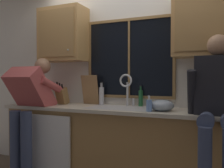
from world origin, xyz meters
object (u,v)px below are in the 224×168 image
person_sitting_on_counter (218,96)px  bottle_tall_clear (102,95)px  knife_block (62,96)px  bottle_green_glass (141,98)px  cutting_board (90,90)px  soap_dispenser (149,105)px  mixing_bowl (162,105)px  person_standing (30,104)px

person_sitting_on_counter → bottle_tall_clear: (-1.40, 0.48, -0.06)m
knife_block → bottle_green_glass: 1.06m
bottle_green_glass → bottle_tall_clear: bottle_tall_clear is taller
cutting_board → bottle_tall_clear: cutting_board is taller
person_sitting_on_counter → bottle_green_glass: 1.01m
person_sitting_on_counter → bottle_tall_clear: size_ratio=4.20×
knife_block → soap_dispenser: 1.29m
knife_block → mixing_bowl: bearing=-6.1°
person_standing → person_sitting_on_counter: bearing=0.8°
person_standing → knife_block: 0.44m
person_sitting_on_counter → mixing_bowl: (-0.55, 0.20, -0.13)m
person_standing → person_sitting_on_counter: person_sitting_on_counter is taller
person_sitting_on_counter → bottle_green_glass: size_ratio=4.85×
mixing_bowl → bottle_tall_clear: bottle_tall_clear is taller
soap_dispenser → knife_block: bearing=168.3°
knife_block → bottle_tall_clear: 0.54m
knife_block → cutting_board: (0.35, 0.14, 0.09)m
person_sitting_on_counter → bottle_green_glass: person_sitting_on_counter is taller
mixing_bowl → bottle_green_glass: bottle_green_glass is taller
bottle_green_glass → mixing_bowl: bearing=-43.5°
bottle_green_glass → person_sitting_on_counter: bearing=-30.1°
cutting_board → mixing_bowl: bearing=-15.5°
person_standing → knife_block: bearing=59.3°
knife_block → bottle_tall_clear: knife_block is taller
cutting_board → bottle_green_glass: size_ratio=1.53×
person_standing → soap_dispenser: (1.49, 0.11, 0.03)m
mixing_bowl → soap_dispenser: (-0.11, -0.12, 0.01)m
person_sitting_on_counter → mixing_bowl: size_ratio=4.94×
bottle_tall_clear → soap_dispenser: bearing=-28.1°
person_standing → cutting_board: (0.57, 0.51, 0.16)m
knife_block → bottle_green_glass: (1.05, 0.17, -0.00)m
knife_block → bottle_green_glass: knife_block is taller
person_sitting_on_counter → soap_dispenser: (-0.66, 0.08, -0.12)m
soap_dispenser → bottle_green_glass: bearing=117.0°
person_standing → knife_block: (0.22, 0.37, 0.08)m
bottle_green_glass → bottle_tall_clear: 0.53m
person_standing → bottle_tall_clear: 0.91m
soap_dispenser → bottle_green_glass: bottle_green_glass is taller
knife_block → mixing_bowl: size_ratio=1.26×
person_standing → cutting_board: bearing=41.7°
person_standing → mixing_bowl: (1.60, 0.23, 0.02)m
mixing_bowl → person_standing: bearing=-171.9°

